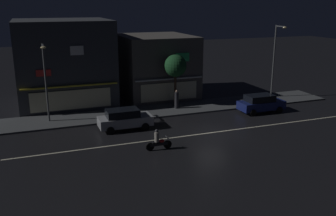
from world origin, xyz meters
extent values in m
plane|color=black|center=(0.00, 0.00, 0.00)|extent=(140.00, 140.00, 0.00)
cube|color=beige|center=(0.00, 0.00, 0.01)|extent=(30.51, 0.16, 0.01)
cube|color=#424447|center=(0.00, 7.22, 0.07)|extent=(32.11, 4.18, 0.14)
cube|color=#56514C|center=(0.00, 13.61, 3.28)|extent=(7.44, 8.49, 6.56)
cube|color=white|center=(0.00, 9.24, 2.60)|extent=(7.06, 0.24, 0.12)
cube|color=#33E572|center=(1.39, 9.30, 4.69)|extent=(1.44, 0.08, 0.86)
cube|color=beige|center=(0.00, 9.30, 1.30)|extent=(5.95, 0.06, 1.80)
cube|color=#383A3F|center=(-9.63, 13.71, 4.17)|extent=(9.10, 8.71, 8.34)
cube|color=yellow|center=(-9.63, 9.24, 2.60)|extent=(8.64, 0.24, 0.12)
cube|color=red|center=(-11.84, 9.30, 3.95)|extent=(1.27, 0.08, 0.59)
cube|color=white|center=(-8.84, 9.30, 5.80)|extent=(1.17, 0.08, 0.82)
cube|color=beige|center=(-9.63, 9.30, 1.30)|extent=(7.28, 0.06, 1.80)
cylinder|color=#47494C|center=(-11.78, 7.23, 3.43)|extent=(0.16, 0.16, 6.59)
cube|color=#47494C|center=(-11.78, 6.53, 6.63)|extent=(0.10, 1.40, 0.10)
ellipsoid|color=#F9E099|center=(-11.78, 5.83, 6.55)|extent=(0.44, 0.32, 0.20)
cylinder|color=#47494C|center=(11.19, 7.83, 3.93)|extent=(0.16, 0.16, 7.58)
cube|color=#47494C|center=(11.19, 7.13, 7.62)|extent=(0.10, 1.40, 0.10)
ellipsoid|color=#F9E099|center=(11.19, 6.43, 7.54)|extent=(0.44, 0.32, 0.20)
cylinder|color=#232328|center=(-0.06, 7.14, 0.92)|extent=(0.39, 0.39, 1.56)
sphere|color=tan|center=(-0.06, 7.14, 1.81)|extent=(0.22, 0.22, 0.22)
cylinder|color=#473323|center=(0.21, 8.20, 1.67)|extent=(0.24, 0.24, 3.07)
sphere|color=#194723|center=(0.21, 8.20, 4.07)|extent=(2.17, 2.17, 2.17)
cube|color=#9EA0A5|center=(-6.06, 3.28, 0.69)|extent=(4.30, 1.78, 0.76)
cube|color=black|center=(-6.28, 3.28, 1.37)|extent=(2.58, 1.57, 0.60)
cube|color=#F9F2CC|center=(-3.95, 3.89, 0.79)|extent=(0.08, 0.20, 0.12)
cube|color=#F9F2CC|center=(-3.95, 2.68, 0.79)|extent=(0.08, 0.20, 0.12)
cylinder|color=black|center=(-4.64, 4.17, 0.31)|extent=(0.62, 0.20, 0.62)
cylinder|color=black|center=(-4.64, 2.39, 0.31)|extent=(0.62, 0.20, 0.62)
cylinder|color=black|center=(-7.48, 4.17, 0.31)|extent=(0.62, 0.20, 0.62)
cylinder|color=black|center=(-7.48, 2.39, 0.31)|extent=(0.62, 0.20, 0.62)
cube|color=navy|center=(7.07, 3.60, 0.69)|extent=(4.30, 1.78, 0.76)
cube|color=black|center=(6.86, 3.60, 1.37)|extent=(2.58, 1.57, 0.60)
cube|color=#F9F2CC|center=(9.18, 4.21, 0.79)|extent=(0.08, 0.20, 0.12)
cube|color=#F9F2CC|center=(9.18, 3.00, 0.79)|extent=(0.08, 0.20, 0.12)
cylinder|color=black|center=(8.49, 4.49, 0.31)|extent=(0.62, 0.20, 0.62)
cylinder|color=black|center=(8.49, 2.71, 0.31)|extent=(0.62, 0.20, 0.62)
cylinder|color=black|center=(5.65, 4.49, 0.31)|extent=(0.62, 0.20, 0.62)
cylinder|color=black|center=(5.65, 2.71, 0.31)|extent=(0.62, 0.20, 0.62)
cylinder|color=black|center=(-4.31, -1.85, 0.30)|extent=(0.60, 0.08, 0.60)
cylinder|color=black|center=(-5.61, -1.85, 0.30)|extent=(0.60, 0.10, 0.60)
cube|color=black|center=(-4.96, -1.85, 0.40)|extent=(1.30, 0.14, 0.20)
ellipsoid|color=red|center=(-4.76, -1.85, 0.62)|extent=(0.44, 0.26, 0.24)
cube|color=black|center=(-5.16, -1.85, 0.55)|extent=(0.56, 0.22, 0.10)
cylinder|color=slate|center=(-4.36, -1.85, 0.85)|extent=(0.03, 0.60, 0.03)
sphere|color=white|center=(-4.27, -1.85, 0.75)|extent=(0.14, 0.14, 0.14)
cylinder|color=gray|center=(-5.11, -1.85, 0.95)|extent=(0.32, 0.32, 0.70)
sphere|color=#333338|center=(-5.11, -1.85, 1.41)|extent=(0.22, 0.22, 0.22)
cone|color=orange|center=(6.31, 4.00, 0.28)|extent=(0.36, 0.36, 0.55)
camera|label=1|loc=(-12.80, -24.80, 9.89)|focal=39.73mm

